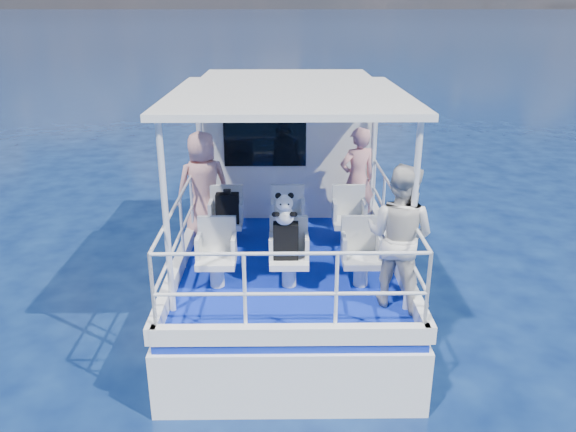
# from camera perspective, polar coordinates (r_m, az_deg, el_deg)

# --- Properties ---
(ground) EXTENTS (2000.00, 2000.00, 0.00)m
(ground) POSITION_cam_1_polar(r_m,az_deg,el_deg) (8.53, -0.00, -8.98)
(ground) COLOR #08153C
(ground) RESTS_ON ground
(hull) EXTENTS (3.00, 7.00, 1.60)m
(hull) POSITION_cam_1_polar(r_m,az_deg,el_deg) (9.41, -0.07, -5.98)
(hull) COLOR white
(hull) RESTS_ON ground
(deck) EXTENTS (2.90, 6.90, 0.10)m
(deck) POSITION_cam_1_polar(r_m,az_deg,el_deg) (9.06, -0.07, -1.16)
(deck) COLOR #0A1C90
(deck) RESTS_ON hull
(cabin) EXTENTS (2.85, 2.00, 2.20)m
(cabin) POSITION_cam_1_polar(r_m,az_deg,el_deg) (9.97, -0.15, 7.77)
(cabin) COLOR white
(cabin) RESTS_ON deck
(canopy) EXTENTS (3.00, 3.20, 0.08)m
(canopy) POSITION_cam_1_polar(r_m,az_deg,el_deg) (7.30, 0.01, 12.19)
(canopy) COLOR white
(canopy) RESTS_ON cabin
(canopy_posts) EXTENTS (2.77, 2.97, 2.20)m
(canopy_posts) POSITION_cam_1_polar(r_m,az_deg,el_deg) (7.50, 0.02, 3.48)
(canopy_posts) COLOR white
(canopy_posts) RESTS_ON deck
(railings) EXTENTS (2.84, 3.59, 1.00)m
(railings) POSITION_cam_1_polar(r_m,az_deg,el_deg) (7.40, 0.05, -1.71)
(railings) COLOR white
(railings) RESTS_ON deck
(seat_port_fwd) EXTENTS (0.48, 0.46, 0.38)m
(seat_port_fwd) POSITION_cam_1_polar(r_m,az_deg,el_deg) (8.27, -6.27, -1.68)
(seat_port_fwd) COLOR silver
(seat_port_fwd) RESTS_ON deck
(seat_center_fwd) EXTENTS (0.48, 0.46, 0.38)m
(seat_center_fwd) POSITION_cam_1_polar(r_m,az_deg,el_deg) (8.23, -0.02, -1.67)
(seat_center_fwd) COLOR silver
(seat_center_fwd) RESTS_ON deck
(seat_stbd_fwd) EXTENTS (0.48, 0.46, 0.38)m
(seat_stbd_fwd) POSITION_cam_1_polar(r_m,az_deg,el_deg) (8.29, 6.22, -1.63)
(seat_stbd_fwd) COLOR silver
(seat_stbd_fwd) RESTS_ON deck
(seat_port_aft) EXTENTS (0.48, 0.46, 0.38)m
(seat_port_aft) POSITION_cam_1_polar(r_m,az_deg,el_deg) (7.09, -7.23, -5.65)
(seat_port_aft) COLOR silver
(seat_port_aft) RESTS_ON deck
(seat_center_aft) EXTENTS (0.48, 0.46, 0.38)m
(seat_center_aft) POSITION_cam_1_polar(r_m,az_deg,el_deg) (7.04, 0.10, -5.66)
(seat_center_aft) COLOR silver
(seat_center_aft) RESTS_ON deck
(seat_stbd_aft) EXTENTS (0.48, 0.46, 0.38)m
(seat_stbd_aft) POSITION_cam_1_polar(r_m,az_deg,el_deg) (7.11, 7.40, -5.58)
(seat_stbd_aft) COLOR silver
(seat_stbd_aft) RESTS_ON deck
(passenger_port_fwd) EXTENTS (0.72, 0.63, 1.62)m
(passenger_port_fwd) POSITION_cam_1_polar(r_m,az_deg,el_deg) (8.40, -8.61, 3.06)
(passenger_port_fwd) COLOR #EFA49A
(passenger_port_fwd) RESTS_ON deck
(passenger_stbd_fwd) EXTENTS (0.69, 0.57, 1.62)m
(passenger_stbd_fwd) POSITION_cam_1_polar(r_m,az_deg,el_deg) (8.69, 7.04, 3.72)
(passenger_stbd_fwd) COLOR pink
(passenger_stbd_fwd) RESTS_ON deck
(passenger_stbd_aft) EXTENTS (1.04, 0.99, 1.70)m
(passenger_stbd_aft) POSITION_cam_1_polar(r_m,az_deg,el_deg) (6.50, 11.25, -2.02)
(passenger_stbd_aft) COLOR silver
(passenger_stbd_aft) RESTS_ON deck
(backpack_port) EXTENTS (0.33, 0.18, 0.43)m
(backpack_port) POSITION_cam_1_polar(r_m,az_deg,el_deg) (8.06, -6.15, 0.80)
(backpack_port) COLOR black
(backpack_port) RESTS_ON seat_port_fwd
(backpack_center) EXTENTS (0.31, 0.17, 0.46)m
(backpack_center) POSITION_cam_1_polar(r_m,az_deg,el_deg) (6.86, -0.22, -2.54)
(backpack_center) COLOR black
(backpack_center) RESTS_ON seat_center_aft
(compact_camera) EXTENTS (0.10, 0.06, 0.06)m
(compact_camera) POSITION_cam_1_polar(r_m,az_deg,el_deg) (8.00, -6.20, 2.49)
(compact_camera) COLOR black
(compact_camera) RESTS_ON backpack_port
(panda) EXTENTS (0.26, 0.21, 0.39)m
(panda) POSITION_cam_1_polar(r_m,az_deg,el_deg) (6.68, -0.35, 0.73)
(panda) COLOR white
(panda) RESTS_ON backpack_center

